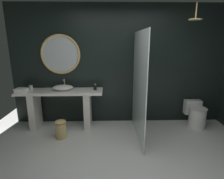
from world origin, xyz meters
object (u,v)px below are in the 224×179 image
folded_hand_towel (22,91)px  soap_dispenser (95,87)px  round_wall_mirror (60,54)px  toilet (196,115)px  tumbler_cup (31,88)px  waste_bin (61,129)px  rain_shower_head (196,18)px  vessel_sink (63,88)px

folded_hand_towel → soap_dispenser: bearing=7.0°
round_wall_mirror → toilet: size_ratio=1.54×
tumbler_cup → round_wall_mirror: (0.61, 0.21, 0.68)m
waste_bin → folded_hand_towel: 1.12m
rain_shower_head → folded_hand_towel: (-3.33, 0.11, -1.36)m
vessel_sink → tumbler_cup: 0.67m
soap_dispenser → waste_bin: 1.09m
tumbler_cup → soap_dispenser: (1.35, -0.00, 0.00)m
soap_dispenser → tumbler_cup: bearing=179.9°
folded_hand_towel → tumbler_cup: bearing=57.2°
tumbler_cup → soap_dispenser: 1.35m
vessel_sink → folded_hand_towel: 0.81m
soap_dispenser → round_wall_mirror: 1.02m
waste_bin → round_wall_mirror: bearing=97.0°
tumbler_cup → rain_shower_head: 3.49m
soap_dispenser → round_wall_mirror: (-0.74, 0.21, 0.67)m
round_wall_mirror → rain_shower_head: bearing=-11.0°
toilet → tumbler_cup: bearing=178.9°
rain_shower_head → folded_hand_towel: bearing=178.0°
waste_bin → folded_hand_towel: size_ratio=1.61×
tumbler_cup → folded_hand_towel: bearing=-122.8°
waste_bin → soap_dispenser: bearing=39.2°
vessel_sink → soap_dispenser: vessel_sink is taller
round_wall_mirror → vessel_sink: bearing=-74.5°
tumbler_cup → rain_shower_head: (3.21, -0.30, 1.35)m
round_wall_mirror → rain_shower_head: size_ratio=2.78×
toilet → folded_hand_towel: size_ratio=2.41×
round_wall_mirror → folded_hand_towel: round_wall_mirror is taller
tumbler_cup → vessel_sink: bearing=1.2°
vessel_sink → round_wall_mirror: (-0.05, 0.20, 0.68)m
toilet → folded_hand_towel: bearing=-178.2°
rain_shower_head → waste_bin: bearing=-174.7°
rain_shower_head → toilet: (0.34, 0.23, -1.96)m
round_wall_mirror → folded_hand_towel: 1.08m
soap_dispenser → folded_hand_towel: size_ratio=0.59×
vessel_sink → waste_bin: size_ratio=1.19×
round_wall_mirror → tumbler_cup: bearing=-161.0°
soap_dispenser → rain_shower_head: (1.86, -0.29, 1.34)m
tumbler_cup → waste_bin: tumbler_cup is taller
rain_shower_head → toilet: 2.00m
rain_shower_head → toilet: rain_shower_head is taller
toilet → rain_shower_head: bearing=-146.3°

